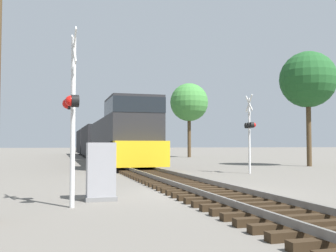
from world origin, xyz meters
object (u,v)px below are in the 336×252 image
Objects in this scene: freight_train at (100,141)px; tree_mid_background at (189,103)px; tree_far_right at (308,80)px; crossing_signal_far at (250,128)px; relay_cabinet at (101,172)px; crossing_signal_near at (72,107)px.

freight_train is 5.08× the size of tree_mid_background.
freight_train is 5.62× the size of tree_far_right.
crossing_signal_far reaches higher than relay_cabinet.
tree_mid_background is (-1.72, 21.71, 0.55)m from tree_far_right.
freight_train reaches higher than relay_cabinet.
relay_cabinet is 38.48m from tree_mid_background.
relay_cabinet is at bearing 138.22° from crossing_signal_near.
freight_train is 33.89m from crossing_signal_near.
crossing_signal_far is at bearing -77.29° from freight_train.
crossing_signal_near is 22.78m from tree_far_right.
tree_mid_background is (11.26, 2.58, 4.85)m from freight_train.
tree_far_right is at bearing 39.37° from relay_cabinet.
crossing_signal_near reaches higher than relay_cabinet.
relay_cabinet is at bearing -140.63° from tree_far_right.
relay_cabinet is (-8.85, -8.10, -1.68)m from crossing_signal_far.
crossing_signal_far is 0.46× the size of tree_mid_background.
relay_cabinet is (-3.34, -32.51, -1.17)m from freight_train.
crossing_signal_near is (-4.18, -33.62, 0.52)m from freight_train.
freight_train is at bearing 84.13° from relay_cabinet.
crossing_signal_far is (9.69, 9.21, -0.01)m from crossing_signal_near.
tree_mid_background reaches higher than tree_far_right.
freight_train reaches higher than crossing_signal_far.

